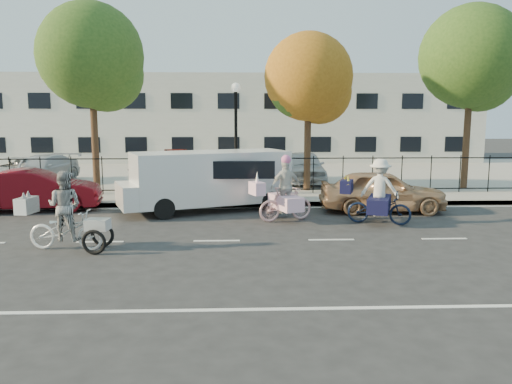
{
  "coord_description": "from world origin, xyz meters",
  "views": [
    {
      "loc": [
        0.55,
        -12.63,
        3.19
      ],
      "look_at": [
        1.07,
        1.2,
        1.1
      ],
      "focal_mm": 35.0,
      "sensor_mm": 36.0,
      "label": 1
    }
  ],
  "objects_px": {
    "lamppost": "(236,119)",
    "zebra_trike": "(66,220)",
    "lot_car_b": "(13,171)",
    "lot_car_c": "(248,167)",
    "gold_sedan": "(382,191)",
    "bull_bike": "(378,198)",
    "pedestrian": "(136,177)",
    "lot_car_d": "(304,167)",
    "white_van": "(208,178)",
    "red_sedan": "(35,190)",
    "unicorn_bike": "(285,197)",
    "lot_car_a": "(41,169)"
  },
  "relations": [
    {
      "from": "lot_car_c",
      "to": "zebra_trike",
      "type": "bearing_deg",
      "value": -108.75
    },
    {
      "from": "white_van",
      "to": "lot_car_b",
      "type": "height_order",
      "value": "white_van"
    },
    {
      "from": "zebra_trike",
      "to": "pedestrian",
      "type": "distance_m",
      "value": 6.67
    },
    {
      "from": "bull_bike",
      "to": "lot_car_b",
      "type": "bearing_deg",
      "value": 80.77
    },
    {
      "from": "pedestrian",
      "to": "lot_car_b",
      "type": "relative_size",
      "value": 0.38
    },
    {
      "from": "lot_car_a",
      "to": "lot_car_b",
      "type": "relative_size",
      "value": 1.02
    },
    {
      "from": "lot_car_b",
      "to": "lot_car_c",
      "type": "height_order",
      "value": "lot_car_c"
    },
    {
      "from": "red_sedan",
      "to": "lot_car_d",
      "type": "bearing_deg",
      "value": -68.49
    },
    {
      "from": "unicorn_bike",
      "to": "lot_car_a",
      "type": "xyz_separation_m",
      "value": [
        -10.49,
        8.09,
        0.04
      ]
    },
    {
      "from": "white_van",
      "to": "gold_sedan",
      "type": "bearing_deg",
      "value": -25.39
    },
    {
      "from": "red_sedan",
      "to": "lot_car_c",
      "type": "bearing_deg",
      "value": -56.72
    },
    {
      "from": "pedestrian",
      "to": "red_sedan",
      "type": "bearing_deg",
      "value": -1.3
    },
    {
      "from": "lamppost",
      "to": "pedestrian",
      "type": "bearing_deg",
      "value": -167.13
    },
    {
      "from": "white_van",
      "to": "lot_car_d",
      "type": "xyz_separation_m",
      "value": [
        4.12,
        6.1,
        -0.23
      ]
    },
    {
      "from": "lamppost",
      "to": "lot_car_c",
      "type": "xyz_separation_m",
      "value": [
        0.54,
        4.47,
        -2.29
      ]
    },
    {
      "from": "lot_car_c",
      "to": "lot_car_b",
      "type": "bearing_deg",
      "value": -171.78
    },
    {
      "from": "red_sedan",
      "to": "pedestrian",
      "type": "height_order",
      "value": "pedestrian"
    },
    {
      "from": "bull_bike",
      "to": "white_van",
      "type": "height_order",
      "value": "white_van"
    },
    {
      "from": "bull_bike",
      "to": "pedestrian",
      "type": "xyz_separation_m",
      "value": [
        -7.98,
        4.01,
        0.2
      ]
    },
    {
      "from": "pedestrian",
      "to": "lot_car_c",
      "type": "relative_size",
      "value": 0.41
    },
    {
      "from": "gold_sedan",
      "to": "lot_car_c",
      "type": "relative_size",
      "value": 1.03
    },
    {
      "from": "lot_car_d",
      "to": "gold_sedan",
      "type": "bearing_deg",
      "value": -73.62
    },
    {
      "from": "gold_sedan",
      "to": "lot_car_a",
      "type": "xyz_separation_m",
      "value": [
        -13.93,
        6.7,
        0.09
      ]
    },
    {
      "from": "zebra_trike",
      "to": "lot_car_a",
      "type": "height_order",
      "value": "zebra_trike"
    },
    {
      "from": "gold_sedan",
      "to": "lot_car_d",
      "type": "bearing_deg",
      "value": 17.99
    },
    {
      "from": "unicorn_bike",
      "to": "lot_car_a",
      "type": "height_order",
      "value": "unicorn_bike"
    },
    {
      "from": "lamppost",
      "to": "lot_car_b",
      "type": "distance_m",
      "value": 10.89
    },
    {
      "from": "gold_sedan",
      "to": "bull_bike",
      "type": "bearing_deg",
      "value": 163.26
    },
    {
      "from": "lamppost",
      "to": "zebra_trike",
      "type": "bearing_deg",
      "value": -118.57
    },
    {
      "from": "unicorn_bike",
      "to": "lot_car_d",
      "type": "xyz_separation_m",
      "value": [
        1.65,
        7.96,
        0.13
      ]
    },
    {
      "from": "zebra_trike",
      "to": "lot_car_d",
      "type": "height_order",
      "value": "zebra_trike"
    },
    {
      "from": "white_van",
      "to": "lot_car_c",
      "type": "height_order",
      "value": "white_van"
    },
    {
      "from": "unicorn_bike",
      "to": "zebra_trike",
      "type": "bearing_deg",
      "value": 98.87
    },
    {
      "from": "bull_bike",
      "to": "gold_sedan",
      "type": "xyz_separation_m",
      "value": [
        0.68,
        1.92,
        -0.07
      ]
    },
    {
      "from": "white_van",
      "to": "red_sedan",
      "type": "bearing_deg",
      "value": 157.43
    },
    {
      "from": "lot_car_b",
      "to": "pedestrian",
      "type": "bearing_deg",
      "value": -23.04
    },
    {
      "from": "red_sedan",
      "to": "lot_car_b",
      "type": "height_order",
      "value": "red_sedan"
    },
    {
      "from": "pedestrian",
      "to": "unicorn_bike",
      "type": "bearing_deg",
      "value": 120.29
    },
    {
      "from": "zebra_trike",
      "to": "lot_car_b",
      "type": "xyz_separation_m",
      "value": [
        -5.99,
        10.89,
        0.02
      ]
    },
    {
      "from": "pedestrian",
      "to": "lot_car_d",
      "type": "bearing_deg",
      "value": -172.92
    },
    {
      "from": "zebra_trike",
      "to": "red_sedan",
      "type": "xyz_separation_m",
      "value": [
        -2.78,
        5.21,
        -0.03
      ]
    },
    {
      "from": "lot_car_c",
      "to": "lot_car_d",
      "type": "xyz_separation_m",
      "value": [
        2.61,
        -0.84,
        0.07
      ]
    },
    {
      "from": "bull_bike",
      "to": "lot_car_b",
      "type": "xyz_separation_m",
      "value": [
        -14.34,
        8.24,
        -0.02
      ]
    },
    {
      "from": "lamppost",
      "to": "zebra_trike",
      "type": "distance_m",
      "value": 8.87
    },
    {
      "from": "lot_car_a",
      "to": "lamppost",
      "type": "bearing_deg",
      "value": -9.02
    },
    {
      "from": "pedestrian",
      "to": "lot_car_a",
      "type": "relative_size",
      "value": 0.37
    },
    {
      "from": "zebra_trike",
      "to": "lot_car_d",
      "type": "bearing_deg",
      "value": -24.71
    },
    {
      "from": "white_van",
      "to": "lot_car_c",
      "type": "distance_m",
      "value": 7.11
    },
    {
      "from": "bull_bike",
      "to": "pedestrian",
      "type": "distance_m",
      "value": 8.94
    },
    {
      "from": "unicorn_bike",
      "to": "lot_car_c",
      "type": "xyz_separation_m",
      "value": [
        -0.95,
        8.8,
        0.06
      ]
    }
  ]
}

